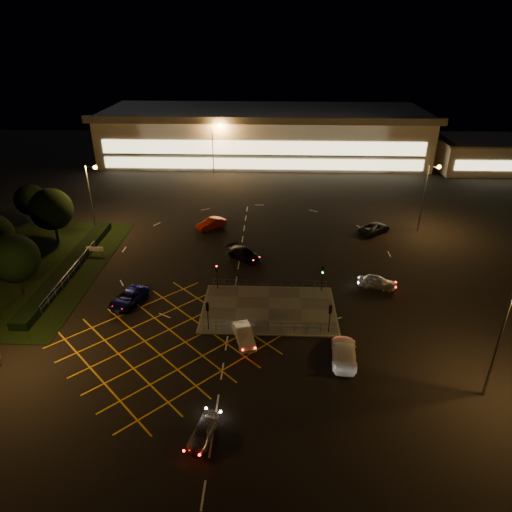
{
  "coord_description": "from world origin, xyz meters",
  "views": [
    {
      "loc": [
        2.19,
        -43.32,
        27.44
      ],
      "look_at": [
        0.29,
        6.78,
        2.0
      ],
      "focal_mm": 32.0,
      "sensor_mm": 36.0,
      "label": 1
    }
  ],
  "objects_px": {
    "car_east_grey": "(374,228)",
    "signal_nw": "(217,271)",
    "signal_ne": "(322,273)",
    "car_right_silver": "(377,282)",
    "car_left_blue": "(128,298)",
    "signal_se": "(330,313)",
    "car_near_silver": "(203,431)",
    "car_queue_white": "(244,335)",
    "car_approach_white": "(344,352)",
    "signal_sw": "(208,311)",
    "car_circ_red": "(211,224)",
    "car_far_dkgrey": "(245,254)"
  },
  "relations": [
    {
      "from": "signal_sw",
      "to": "signal_nw",
      "type": "relative_size",
      "value": 1.0
    },
    {
      "from": "signal_ne",
      "to": "car_circ_red",
      "type": "bearing_deg",
      "value": 130.12
    },
    {
      "from": "car_queue_white",
      "to": "car_east_grey",
      "type": "relative_size",
      "value": 0.81
    },
    {
      "from": "car_left_blue",
      "to": "car_right_silver",
      "type": "height_order",
      "value": "car_right_silver"
    },
    {
      "from": "car_right_silver",
      "to": "car_circ_red",
      "type": "xyz_separation_m",
      "value": [
        -21.52,
        16.57,
        0.02
      ]
    },
    {
      "from": "car_approach_white",
      "to": "car_circ_red",
      "type": "bearing_deg",
      "value": -56.28
    },
    {
      "from": "car_near_silver",
      "to": "car_right_silver",
      "type": "height_order",
      "value": "car_right_silver"
    },
    {
      "from": "car_approach_white",
      "to": "signal_nw",
      "type": "bearing_deg",
      "value": -37.16
    },
    {
      "from": "signal_se",
      "to": "car_left_blue",
      "type": "bearing_deg",
      "value": -12.19
    },
    {
      "from": "car_near_silver",
      "to": "car_east_grey",
      "type": "bearing_deg",
      "value": 76.66
    },
    {
      "from": "signal_se",
      "to": "car_approach_white",
      "type": "bearing_deg",
      "value": 103.6
    },
    {
      "from": "car_far_dkgrey",
      "to": "car_right_silver",
      "type": "xyz_separation_m",
      "value": [
        15.91,
        -6.73,
        0.02
      ]
    },
    {
      "from": "car_east_grey",
      "to": "signal_nw",
      "type": "bearing_deg",
      "value": 86.95
    },
    {
      "from": "signal_sw",
      "to": "car_east_grey",
      "type": "relative_size",
      "value": 0.59
    },
    {
      "from": "signal_nw",
      "to": "car_left_blue",
      "type": "distance_m",
      "value": 10.14
    },
    {
      "from": "car_near_silver",
      "to": "car_approach_white",
      "type": "distance_m",
      "value": 14.87
    },
    {
      "from": "car_near_silver",
      "to": "car_left_blue",
      "type": "bearing_deg",
      "value": 135.18
    },
    {
      "from": "signal_nw",
      "to": "car_circ_red",
      "type": "bearing_deg",
      "value": 99.41
    },
    {
      "from": "signal_se",
      "to": "car_near_silver",
      "type": "height_order",
      "value": "signal_se"
    },
    {
      "from": "car_near_silver",
      "to": "car_left_blue",
      "type": "xyz_separation_m",
      "value": [
        -10.77,
        17.9,
        0.09
      ]
    },
    {
      "from": "signal_nw",
      "to": "car_left_blue",
      "type": "height_order",
      "value": "signal_nw"
    },
    {
      "from": "car_queue_white",
      "to": "car_circ_red",
      "type": "distance_m",
      "value": 28.17
    },
    {
      "from": "signal_sw",
      "to": "car_queue_white",
      "type": "distance_m",
      "value": 4.38
    },
    {
      "from": "car_near_silver",
      "to": "signal_ne",
      "type": "bearing_deg",
      "value": 77.53
    },
    {
      "from": "car_queue_white",
      "to": "car_left_blue",
      "type": "xyz_separation_m",
      "value": [
        -13.11,
        6.3,
        0.01
      ]
    },
    {
      "from": "car_near_silver",
      "to": "car_left_blue",
      "type": "height_order",
      "value": "car_left_blue"
    },
    {
      "from": "signal_ne",
      "to": "car_near_silver",
      "type": "bearing_deg",
      "value": -116.61
    },
    {
      "from": "car_left_blue",
      "to": "car_approach_white",
      "type": "relative_size",
      "value": 0.95
    },
    {
      "from": "car_east_grey",
      "to": "car_far_dkgrey",
      "type": "bearing_deg",
      "value": 74.45
    },
    {
      "from": "signal_ne",
      "to": "car_far_dkgrey",
      "type": "bearing_deg",
      "value": 139.81
    },
    {
      "from": "car_near_silver",
      "to": "car_east_grey",
      "type": "height_order",
      "value": "car_east_grey"
    },
    {
      "from": "signal_nw",
      "to": "car_right_silver",
      "type": "height_order",
      "value": "signal_nw"
    },
    {
      "from": "car_far_dkgrey",
      "to": "car_approach_white",
      "type": "bearing_deg",
      "value": -112.5
    },
    {
      "from": "car_far_dkgrey",
      "to": "car_approach_white",
      "type": "relative_size",
      "value": 0.92
    },
    {
      "from": "car_east_grey",
      "to": "car_queue_white",
      "type": "bearing_deg",
      "value": 104.9
    },
    {
      "from": "car_left_blue",
      "to": "car_right_silver",
      "type": "relative_size",
      "value": 1.19
    },
    {
      "from": "car_near_silver",
      "to": "car_approach_white",
      "type": "bearing_deg",
      "value": 52.79
    },
    {
      "from": "signal_sw",
      "to": "signal_se",
      "type": "relative_size",
      "value": 1.0
    },
    {
      "from": "car_queue_white",
      "to": "car_right_silver",
      "type": "height_order",
      "value": "car_right_silver"
    },
    {
      "from": "signal_se",
      "to": "car_east_grey",
      "type": "distance_m",
      "value": 26.72
    },
    {
      "from": "car_left_blue",
      "to": "car_circ_red",
      "type": "xyz_separation_m",
      "value": [
        6.49,
        21.09,
        0.05
      ]
    },
    {
      "from": "signal_se",
      "to": "car_approach_white",
      "type": "xyz_separation_m",
      "value": [
        0.96,
        -3.99,
        -1.58
      ]
    },
    {
      "from": "signal_ne",
      "to": "car_approach_white",
      "type": "height_order",
      "value": "signal_ne"
    },
    {
      "from": "car_approach_white",
      "to": "signal_se",
      "type": "bearing_deg",
      "value": -70.84
    },
    {
      "from": "signal_nw",
      "to": "car_approach_white",
      "type": "distance_m",
      "value": 17.72
    },
    {
      "from": "car_queue_white",
      "to": "car_right_silver",
      "type": "xyz_separation_m",
      "value": [
        14.89,
        10.81,
        0.03
      ]
    },
    {
      "from": "signal_ne",
      "to": "car_right_silver",
      "type": "distance_m",
      "value": 6.88
    },
    {
      "from": "signal_ne",
      "to": "car_left_blue",
      "type": "relative_size",
      "value": 0.61
    },
    {
      "from": "signal_se",
      "to": "car_near_silver",
      "type": "distance_m",
      "value": 17.11
    },
    {
      "from": "signal_se",
      "to": "car_east_grey",
      "type": "bearing_deg",
      "value": -110.32
    }
  ]
}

